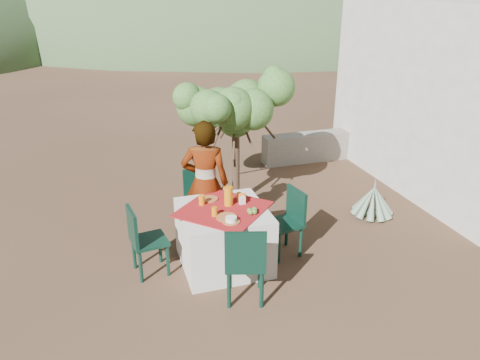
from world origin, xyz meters
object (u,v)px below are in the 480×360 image
chair_near (245,261)px  person (205,183)px  juice_pitcher (229,196)px  chair_right (289,219)px  agave (373,201)px  table (224,237)px  chair_left (143,238)px  chair_far (198,195)px  shrub_tree (238,112)px

chair_near → person: bearing=-70.3°
juice_pitcher → chair_right: bearing=-4.7°
agave → juice_pitcher: juice_pitcher is taller
person → chair_near: bearing=113.3°
table → juice_pitcher: 0.51m
table → person: person is taller
chair_near → juice_pitcher: 0.95m
chair_right → agave: chair_right is taller
person → agave: person is taller
chair_left → chair_right: size_ratio=0.99×
table → chair_far: 1.13m
person → agave: (2.55, -0.00, -0.62)m
chair_right → juice_pitcher: size_ratio=3.72×
chair_left → person: (0.89, 0.55, 0.36)m
chair_right → agave: bearing=99.7°
chair_right → shrub_tree: size_ratio=0.47×
chair_right → person: person is taller
table → juice_pitcher: juice_pitcher is taller
chair_far → chair_right: chair_right is taller
table → shrub_tree: (0.71, 1.70, 1.08)m
chair_near → shrub_tree: size_ratio=0.51×
chair_near → agave: (2.47, 1.42, -0.29)m
shrub_tree → agave: size_ratio=2.74×
person → shrub_tree: size_ratio=0.91×
chair_near → chair_far: bearing=-71.4°
chair_near → chair_right: (0.84, 0.82, -0.03)m
table → chair_far: chair_far is taller
agave → table: bearing=-166.0°
chair_left → agave: size_ratio=1.29×
table → chair_far: bearing=93.2°
chair_near → chair_left: chair_near is taller
chair_near → person: size_ratio=0.55×
shrub_tree → agave: (1.78, -1.08, -1.23)m
chair_near → person: 1.46m
table → shrub_tree: 2.13m
agave → chair_far: bearing=168.8°
shrub_tree → agave: bearing=-31.3°
chair_right → person: bearing=-133.9°
chair_near → juice_pitcher: size_ratio=3.97×
chair_near → chair_left: (-0.98, 0.88, -0.04)m
chair_left → agave: 3.50m
juice_pitcher → shrub_tree: bearing=69.1°
chair_far → juice_pitcher: 1.14m
chair_left → juice_pitcher: 1.12m
chair_far → chair_left: size_ratio=0.95×
chair_far → agave: (2.55, -0.50, -0.23)m
chair_near → chair_right: bearing=-119.5°
table → agave: size_ratio=1.94×
shrub_tree → chair_right: bearing=-84.9°
chair_far → chair_left: 1.38m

